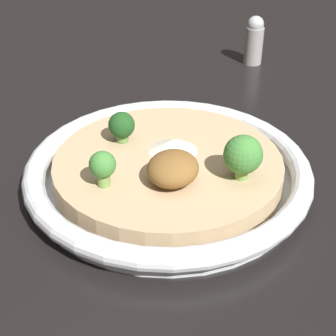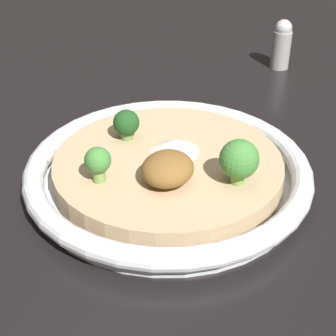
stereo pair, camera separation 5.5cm
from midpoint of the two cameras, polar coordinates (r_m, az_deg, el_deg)
ground_plane at (r=0.56m, az=-2.80°, el=-1.95°), size 6.00×6.00×0.00m
risotto_bowl at (r=0.55m, az=-2.85°, el=-0.39°), size 0.31×0.31×0.03m
cheese_sprinkle at (r=0.55m, az=-1.94°, el=2.38°), size 0.05×0.05×0.01m
crispy_onion_garnish at (r=0.50m, az=-2.60°, el=-0.16°), size 0.06×0.05×0.03m
broccoli_left at (r=0.50m, az=-10.42°, el=0.09°), size 0.03×0.03×0.04m
broccoli_back_right at (r=0.57m, az=-7.93°, el=4.56°), size 0.03×0.03×0.04m
broccoli_front_left at (r=0.50m, az=5.23°, el=1.31°), size 0.04×0.04×0.05m
pepper_shaker at (r=0.87m, az=7.70°, el=13.83°), size 0.03×0.03×0.08m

